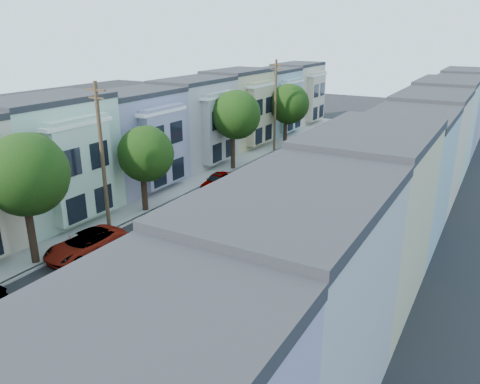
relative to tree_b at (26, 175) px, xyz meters
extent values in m
plane|color=black|center=(6.30, 3.70, -5.57)|extent=(160.00, 160.00, 0.00)
cube|color=black|center=(6.30, 18.70, -5.56)|extent=(12.00, 70.00, 0.02)
cube|color=gray|center=(0.25, 18.70, -5.50)|extent=(0.30, 70.00, 0.15)
cube|color=gray|center=(12.35, 18.70, -5.50)|extent=(0.30, 70.00, 0.15)
cube|color=gray|center=(-1.05, 18.70, -5.50)|extent=(2.60, 70.00, 0.15)
cube|color=gray|center=(13.65, 18.70, -5.50)|extent=(2.60, 70.00, 0.15)
cube|color=gold|center=(6.30, 18.70, -5.57)|extent=(0.12, 70.00, 0.01)
cube|color=#8BA9AB|center=(-4.85, 18.70, -5.57)|extent=(5.00, 70.00, 8.50)
cube|color=#8BA9AB|center=(17.45, 18.70, -5.57)|extent=(5.00, 70.00, 8.50)
cylinder|color=black|center=(-0.30, 0.00, -3.58)|extent=(0.44, 0.44, 3.98)
sphere|color=#224710|center=(0.00, 0.00, 0.03)|extent=(4.64, 4.64, 4.64)
cylinder|color=black|center=(-0.30, 9.81, -4.00)|extent=(0.44, 0.44, 3.14)
sphere|color=#224710|center=(0.00, 9.81, -0.99)|extent=(4.11, 4.11, 4.11)
cylinder|color=black|center=(-0.30, 22.94, -3.65)|extent=(0.44, 0.44, 3.85)
sphere|color=#224710|center=(0.00, 22.94, -0.08)|extent=(4.70, 4.70, 4.70)
cylinder|color=black|center=(-0.30, 35.29, -3.93)|extent=(0.44, 0.44, 3.28)
sphere|color=#224710|center=(0.00, 35.29, -0.65)|extent=(4.70, 4.70, 4.70)
cylinder|color=black|center=(12.90, 33.10, -4.20)|extent=(0.44, 0.44, 2.75)
sphere|color=#224710|center=(13.20, 33.10, -1.77)|extent=(3.01, 3.01, 3.01)
cylinder|color=#42301E|center=(0.00, 5.70, -0.57)|extent=(0.26, 0.26, 10.00)
cube|color=#42301E|center=(0.00, 5.70, 4.03)|extent=(1.60, 0.12, 0.12)
cylinder|color=#42301E|center=(0.00, 31.70, -0.57)|extent=(0.26, 0.26, 10.00)
cube|color=#42301E|center=(0.00, 31.70, 4.03)|extent=(1.60, 0.12, 0.12)
cube|color=silver|center=(8.14, 9.08, -3.51)|extent=(2.65, 4.75, 2.60)
cube|color=silver|center=(8.14, 12.56, -3.62)|extent=(2.65, 2.21, 2.39)
cube|color=black|center=(8.14, 10.08, -4.94)|extent=(2.44, 6.83, 0.27)
cube|color=#2D0A51|center=(7.76, 6.71, -3.20)|extent=(0.99, 0.04, 0.49)
cube|color=#198C1E|center=(8.64, 6.71, -3.20)|extent=(0.77, 0.04, 0.49)
cylinder|color=black|center=(6.95, 7.78, -5.08)|extent=(0.31, 0.99, 0.99)
cylinder|color=black|center=(9.34, 7.78, -5.08)|extent=(0.31, 0.99, 0.99)
cylinder|color=black|center=(6.95, 12.23, -5.08)|extent=(0.31, 0.99, 0.99)
cylinder|color=black|center=(9.34, 12.23, -5.08)|extent=(0.31, 0.99, 0.99)
imported|color=black|center=(8.50, 20.91, -4.93)|extent=(1.90, 4.01, 1.28)
imported|color=#9EA7B3|center=(1.40, 2.30, -4.86)|extent=(2.65, 5.28, 1.44)
imported|color=#350611|center=(1.40, 17.28, -4.91)|extent=(1.85, 4.18, 1.32)
imported|color=silver|center=(11.20, 0.75, -4.92)|extent=(1.94, 4.16, 1.30)
imported|color=black|center=(11.20, 23.17, -4.91)|extent=(1.86, 4.19, 1.32)
imported|color=#0B183B|center=(11.20, 30.59, -4.85)|extent=(2.59, 5.28, 1.44)
camera|label=1|loc=(22.53, -15.51, 7.56)|focal=35.00mm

